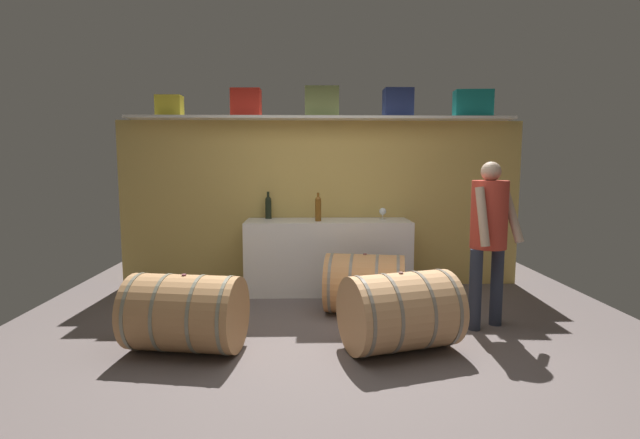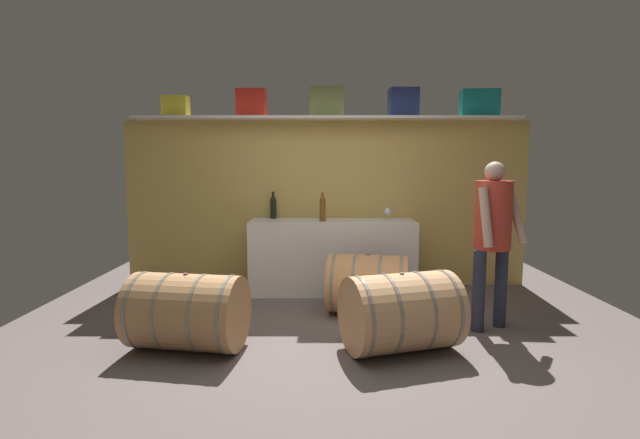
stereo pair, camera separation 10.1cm
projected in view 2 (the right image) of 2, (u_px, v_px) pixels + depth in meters
name	position (u px, v px, depth m)	size (l,w,h in m)	color
ground_plane	(327.00, 327.00, 4.44)	(6.14, 7.40, 0.02)	#615654
back_wall_panel	(324.00, 204.00, 5.88)	(4.94, 0.10, 2.04)	tan
high_shelf_board	(325.00, 118.00, 5.61)	(4.54, 0.40, 0.03)	silver
toolcase_yellow	(174.00, 106.00, 5.58)	(0.30, 0.18, 0.24)	yellow
toolcase_red	(249.00, 103.00, 5.58)	(0.35, 0.21, 0.32)	red
toolcase_olive	(325.00, 102.00, 5.59)	(0.40, 0.21, 0.35)	olive
toolcase_navy	(401.00, 103.00, 5.59)	(0.34, 0.25, 0.33)	navy
toolcase_teal	(477.00, 103.00, 5.59)	(0.44, 0.22, 0.32)	#147975
work_cabinet	(330.00, 256.00, 5.60)	(1.93, 0.58, 0.86)	silver
wine_bottle_amber	(321.00, 208.00, 5.45)	(0.07, 0.07, 0.33)	brown
wine_bottle_dark	(271.00, 207.00, 5.73)	(0.08, 0.08, 0.33)	black
wine_glass	(386.00, 212.00, 5.62)	(0.08, 0.08, 0.14)	white
wine_barrel_near	(399.00, 312.00, 3.84)	(1.03, 0.86, 0.65)	tan
wine_barrel_far	(185.00, 312.00, 3.86)	(0.99, 0.76, 0.64)	#B17F50
wine_barrel_flank	(366.00, 284.00, 4.78)	(0.88, 0.73, 0.62)	tan
winemaker_pouring	(491.00, 228.00, 4.27)	(0.50, 0.42, 1.54)	#272D3D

